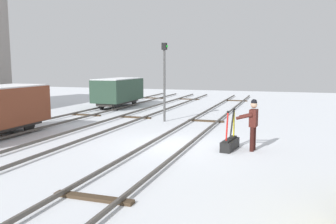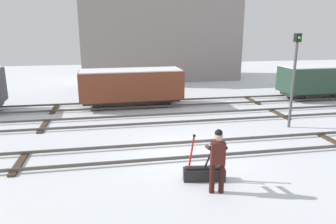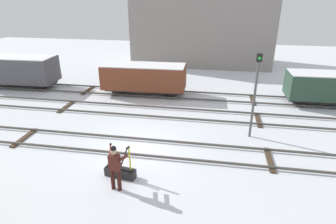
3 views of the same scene
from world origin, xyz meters
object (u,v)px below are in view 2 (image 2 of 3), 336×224
object	(u,v)px
switch_lever_frame	(204,172)
freight_car_mid_siding	(131,85)
rail_worker	(217,157)
signal_post	(294,72)
freight_car_near_switch	(319,80)

from	to	relation	value
switch_lever_frame	freight_car_mid_siding	world-z (taller)	freight_car_mid_siding
freight_car_mid_siding	rail_worker	bearing A→B (deg)	-83.14
switch_lever_frame	signal_post	bearing A→B (deg)	47.23
switch_lever_frame	freight_car_near_switch	world-z (taller)	freight_car_near_switch
switch_lever_frame	freight_car_mid_siding	size ratio (longest dim) A/B	0.25
rail_worker	signal_post	bearing A→B (deg)	52.43
rail_worker	switch_lever_frame	bearing A→B (deg)	106.85
rail_worker	freight_car_mid_siding	bearing A→B (deg)	106.79
switch_lever_frame	freight_car_mid_siding	distance (m)	9.76
switch_lever_frame	rail_worker	world-z (taller)	rail_worker
switch_lever_frame	freight_car_near_switch	distance (m)	14.19
rail_worker	freight_car_near_switch	distance (m)	14.60
rail_worker	freight_car_mid_siding	xyz separation A→B (m)	(-1.57, 10.35, 0.21)
freight_car_near_switch	switch_lever_frame	bearing A→B (deg)	-138.57
freight_car_mid_siding	switch_lever_frame	bearing A→B (deg)	-83.14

